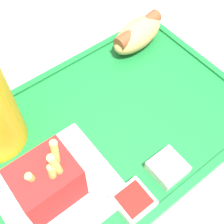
{
  "coord_description": "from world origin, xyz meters",
  "views": [
    {
      "loc": [
        -0.17,
        -0.16,
        1.14
      ],
      "look_at": [
        -0.01,
        0.04,
        0.75
      ],
      "focal_mm": 50.0,
      "sensor_mm": 36.0,
      "label": 1
    }
  ],
  "objects_px": {
    "hot_dog_far": "(138,33)",
    "fries_carton": "(49,185)",
    "sauce_cup_mayo": "(169,167)",
    "sauce_cup_ketchup": "(134,201)"
  },
  "relations": [
    {
      "from": "fries_carton",
      "to": "sauce_cup_mayo",
      "type": "bearing_deg",
      "value": -24.57
    },
    {
      "from": "sauce_cup_ketchup",
      "to": "hot_dog_far",
      "type": "bearing_deg",
      "value": 48.54
    },
    {
      "from": "hot_dog_far",
      "to": "fries_carton",
      "type": "height_order",
      "value": "fries_carton"
    },
    {
      "from": "fries_carton",
      "to": "sauce_cup_ketchup",
      "type": "height_order",
      "value": "fries_carton"
    },
    {
      "from": "hot_dog_far",
      "to": "fries_carton",
      "type": "xyz_separation_m",
      "value": [
        -0.27,
        -0.15,
        0.01
      ]
    },
    {
      "from": "hot_dog_far",
      "to": "sauce_cup_ketchup",
      "type": "relative_size",
      "value": 2.63
    },
    {
      "from": "hot_dog_far",
      "to": "sauce_cup_mayo",
      "type": "height_order",
      "value": "hot_dog_far"
    },
    {
      "from": "hot_dog_far",
      "to": "sauce_cup_ketchup",
      "type": "distance_m",
      "value": 0.3
    },
    {
      "from": "sauce_cup_ketchup",
      "to": "sauce_cup_mayo",
      "type": "bearing_deg",
      "value": 5.39
    },
    {
      "from": "hot_dog_far",
      "to": "sauce_cup_mayo",
      "type": "bearing_deg",
      "value": -120.5
    }
  ]
}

